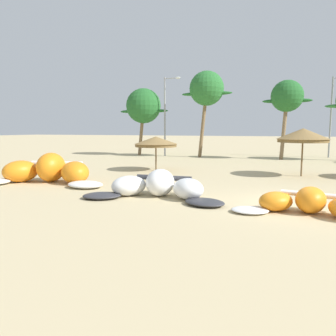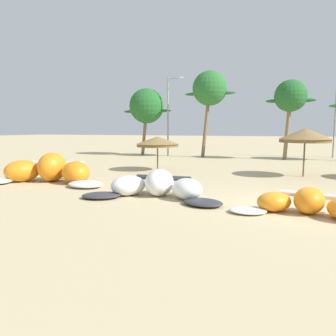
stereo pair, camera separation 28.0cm
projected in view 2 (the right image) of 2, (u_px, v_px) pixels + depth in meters
The scene contains 10 objects.
ground_plane at pixel (289, 206), 12.50m from camera, with size 260.00×260.00×0.00m, color #C6B284.
kite_far_left at pixel (49, 171), 17.91m from camera, with size 7.54×4.23×1.65m.
kite_left at pixel (157, 187), 14.03m from camera, with size 6.42×3.14×1.20m.
kite_left_of_center at pixel (308, 205), 11.07m from camera, with size 5.23×2.86×0.94m.
beach_umbrella_near_van at pixel (158, 142), 22.92m from camera, with size 3.12×3.12×2.45m.
beach_umbrella_middle at pixel (305, 135), 19.87m from camera, with size 3.20×3.20×3.02m.
palm_leftmost at pixel (147, 106), 36.29m from camera, with size 5.87×3.92×7.53m.
palm_left at pixel (210, 89), 33.10m from camera, with size 5.33×3.55×8.93m.
palm_left_of_gap at pixel (291, 97), 30.53m from camera, with size 4.55×3.03×7.64m.
lamppost_west at pixel (169, 112), 35.10m from camera, with size 1.87×0.24×8.56m.
Camera 2 is at (-0.03, -13.11, 2.96)m, focal length 34.36 mm.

